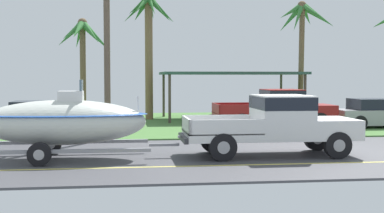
{
  "coord_description": "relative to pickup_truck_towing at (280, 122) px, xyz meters",
  "views": [
    {
      "loc": [
        -6.23,
        -15.59,
        2.42
      ],
      "look_at": [
        -4.27,
        -0.12,
        1.52
      ],
      "focal_mm": 48.66,
      "sensor_mm": 36.0,
      "label": 1
    }
  ],
  "objects": [
    {
      "name": "ground",
      "position": [
        1.55,
        8.57,
        -1.04
      ],
      "size": [
        36.0,
        22.0,
        0.11
      ],
      "color": "#424247"
    },
    {
      "name": "pickup_truck_towing",
      "position": [
        0.0,
        0.0,
        0.0
      ],
      "size": [
        5.45,
        2.01,
        1.85
      ],
      "color": "silver",
      "rests_on": "ground"
    },
    {
      "name": "boat_on_trailer",
      "position": [
        -6.54,
        0.0,
        0.07
      ],
      "size": [
        6.11,
        2.41,
        2.33
      ],
      "color": "gray",
      "rests_on": "ground"
    },
    {
      "name": "parked_pickup_background",
      "position": [
        2.36,
        7.69,
        -0.01
      ],
      "size": [
        5.67,
        1.98,
        1.83
      ],
      "color": "maroon",
      "rests_on": "ground"
    },
    {
      "name": "parked_sedan_near",
      "position": [
        7.25,
        7.61,
        -0.35
      ],
      "size": [
        4.56,
        1.85,
        1.38
      ],
      "color": "#99999E",
      "rests_on": "ground"
    },
    {
      "name": "parked_sedan_far",
      "position": [
        -8.02,
        7.13,
        -0.35
      ],
      "size": [
        4.4,
        1.83,
        1.38
      ],
      "color": "black",
      "rests_on": "ground"
    },
    {
      "name": "carport_awning",
      "position": [
        1.04,
        12.88,
        1.52
      ],
      "size": [
        7.59,
        4.75,
        2.66
      ],
      "color": "#4C4238",
      "rests_on": "ground"
    },
    {
      "name": "palm_tree_near_left",
      "position": [
        -3.41,
        13.45,
        4.19
      ],
      "size": [
        3.02,
        2.93,
        7.1
      ],
      "color": "brown",
      "rests_on": "ground"
    },
    {
      "name": "palm_tree_mid",
      "position": [
        5.02,
        12.46,
        4.08
      ],
      "size": [
        3.31,
        2.96,
        6.55
      ],
      "color": "brown",
      "rests_on": "ground"
    },
    {
      "name": "palm_tree_far_left",
      "position": [
        -6.87,
        12.14,
        3.18
      ],
      "size": [
        2.96,
        3.24,
        5.44
      ],
      "color": "brown",
      "rests_on": "ground"
    },
    {
      "name": "utility_pole",
      "position": [
        -5.4,
        4.89,
        3.38
      ],
      "size": [
        0.24,
        1.8,
        8.49
      ],
      "color": "brown",
      "rests_on": "ground"
    }
  ]
}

